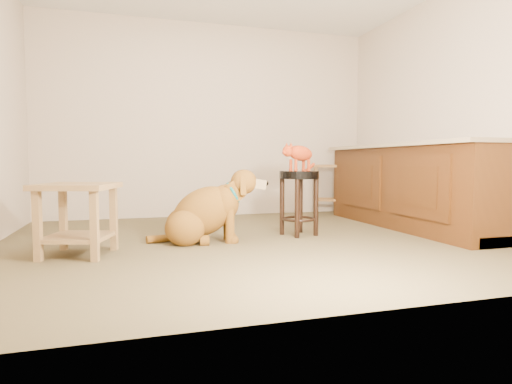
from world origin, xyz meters
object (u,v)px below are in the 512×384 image
object	(u,v)px
padded_stool	(299,190)
tabby_kitten	(298,154)
side_table	(78,208)
wood_stool	(326,188)
golden_retriever	(205,213)

from	to	relation	value
padded_stool	tabby_kitten	size ratio (longest dim) A/B	1.44
padded_stool	side_table	distance (m)	2.07
side_table	tabby_kitten	size ratio (longest dim) A/B	1.51
wood_stool	golden_retriever	distance (m)	2.60
padded_stool	wood_stool	xyz separation A→B (m)	(1.05, 1.53, -0.10)
wood_stool	tabby_kitten	bearing A→B (deg)	-124.67
padded_stool	side_table	world-z (taller)	padded_stool
side_table	wood_stool	bearing A→B (deg)	31.85
wood_stool	golden_retriever	xyz separation A→B (m)	(-2.02, -1.63, -0.10)
golden_retriever	tabby_kitten	distance (m)	1.11
golden_retriever	padded_stool	bearing A→B (deg)	13.23
padded_stool	wood_stool	world-z (taller)	wood_stool
padded_stool	wood_stool	distance (m)	1.85
padded_stool	golden_retriever	xyz separation A→B (m)	(-0.97, -0.10, -0.19)
padded_stool	tabby_kitten	distance (m)	0.36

